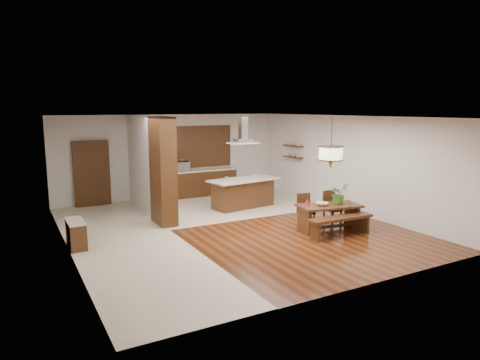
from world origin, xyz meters
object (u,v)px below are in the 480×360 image
hallway_console (76,234)px  range_hood (243,130)px  dining_bench (341,226)px  pendant_lantern (331,143)px  dining_chair_right (333,208)px  fruit_bowl (322,204)px  kitchen_island (243,193)px  dining_chair_left (306,210)px  foliage_plant (339,194)px  island_cup (256,176)px  microwave (180,166)px  dining_table (329,211)px

hallway_console → range_hood: 5.90m
dining_bench → pendant_lantern: bearing=79.5°
dining_bench → dining_chair_right: size_ratio=1.94×
range_hood → fruit_bowl: bearing=-81.6°
kitchen_island → dining_chair_left: bearing=-89.7°
dining_chair_right → foliage_plant: foliage_plant is taller
island_cup → hallway_console: bearing=-164.4°
dining_chair_right → foliage_plant: bearing=-115.2°
hallway_console → dining_chair_right: (6.43, -1.22, 0.14)m
microwave → dining_chair_left: bearing=-65.4°
pendant_lantern → foliage_plant: pendant_lantern is taller
dining_chair_left → pendant_lantern: bearing=-50.1°
dining_chair_left → microwave: size_ratio=1.47×
dining_chair_right → microwave: (-2.38, 5.22, 0.66)m
dining_table → island_cup: island_cup is taller
range_hood → island_cup: size_ratio=6.76×
dining_chair_right → dining_chair_left: bearing=169.1°
dining_chair_left → dining_chair_right: bearing=0.6°
dining_table → dining_bench: size_ratio=0.98×
hallway_console → dining_bench: 6.24m
pendant_lantern → fruit_bowl: (-0.22, 0.02, -1.54)m
island_cup → range_hood: bearing=169.4°
dining_bench → foliage_plant: foliage_plant is taller
pendant_lantern → range_hood: bearing=102.1°
dining_table → pendant_lantern: 1.75m
fruit_bowl → island_cup: island_cup is taller
hallway_console → range_hood: range_hood is taller
hallway_console → dining_chair_left: bearing=-10.8°
kitchen_island → microwave: bearing=108.9°
range_hood → foliage_plant: bearing=-73.4°
hallway_console → dining_chair_left: dining_chair_left is taller
foliage_plant → kitchen_island: foliage_plant is taller
hallway_console → pendant_lantern: pendant_lantern is taller
pendant_lantern → island_cup: (-0.29, 3.21, -1.27)m
dining_bench → microwave: size_ratio=2.95×
fruit_bowl → kitchen_island: size_ratio=0.13×
pendant_lantern → dining_chair_right: bearing=40.2°
dining_bench → kitchen_island: kitchen_island is taller
dining_chair_right → fruit_bowl: 0.84m
dining_bench → dining_chair_left: size_ratio=2.01×
dining_chair_right → fruit_bowl: bearing=-151.4°
foliage_plant → range_hood: range_hood is taller
island_cup → foliage_plant: bearing=-79.8°
fruit_bowl → dining_table: bearing=-4.8°
dining_chair_left → island_cup: 2.71m
dining_table → foliage_plant: bearing=-4.3°
dining_table → pendant_lantern: bearing=0.0°
dining_table → foliage_plant: foliage_plant is taller
dining_table → island_cup: 3.26m
dining_table → fruit_bowl: (-0.22, 0.02, 0.21)m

